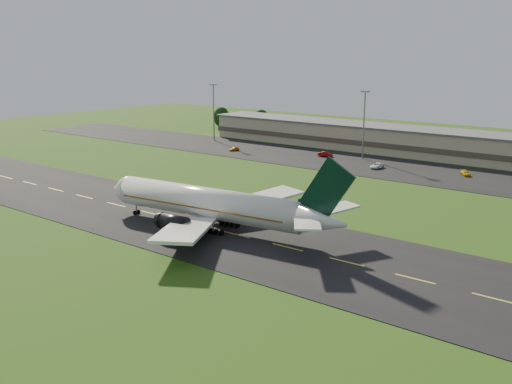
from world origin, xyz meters
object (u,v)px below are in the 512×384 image
Objects in this scene: light_mast_centre at (364,117)px; service_vehicle_a at (234,149)px; terminal at (390,140)px; service_vehicle_d at (465,173)px; light_mast_west at (214,105)px; airliner at (211,204)px; service_vehicle_b at (325,154)px; service_vehicle_c at (377,166)px.

service_vehicle_a is at bearing -161.79° from light_mast_centre.
terminal is 34.17× the size of service_vehicle_d.
terminal is 38.10m from service_vehicle_d.
light_mast_centre is at bearing 135.37° from service_vehicle_d.
service_vehicle_d is at bearing 15.09° from service_vehicle_a.
airliner is at bearing -48.33° from light_mast_west.
light_mast_west is 1.00× the size of light_mast_centre.
light_mast_centre is (-11.12, 79.90, 8.08)m from airliner.
light_mast_centre is (60.00, 0.00, 0.00)m from light_mast_west.
terminal reaches higher than service_vehicle_b.
service_vehicle_d is (43.24, -1.39, -0.13)m from service_vehicle_b.
service_vehicle_c is at bearing -122.63° from service_vehicle_b.
service_vehicle_c is at bearing -72.22° from terminal.
terminal is at bearing -45.36° from service_vehicle_b.
service_vehicle_d is (72.18, 7.62, 0.00)m from service_vehicle_a.
service_vehicle_d is at bearing -106.45° from service_vehicle_b.
service_vehicle_b reaches higher than service_vehicle_c.
service_vehicle_a is at bearing -32.45° from light_mast_west.
light_mast_west is 4.02× the size of service_vehicle_c.
light_mast_centre reaches higher than service_vehicle_d.
light_mast_west is at bearing -165.24° from terminal.
light_mast_centre is 5.66× the size of service_vehicle_a.
light_mast_centre reaches higher than service_vehicle_a.
light_mast_centre is at bearing -94.95° from terminal.
light_mast_centre is 4.48× the size of service_vehicle_b.
service_vehicle_a is 0.71× the size of service_vehicle_c.
light_mast_centre is at bearing 27.27° from service_vehicle_a.
service_vehicle_c is at bearing -8.69° from light_mast_west.
terminal is 31.95× the size of service_vehicle_b.
light_mast_west is at bearing 125.01° from airliner.
service_vehicle_d is (21.52, 74.51, -3.95)m from airliner.
service_vehicle_b is at bearing 26.37° from service_vehicle_a.
light_mast_centre is 43.33m from service_vehicle_a.
service_vehicle_b is at bearing -159.37° from light_mast_centre.
light_mast_centre is 18.91m from service_vehicle_c.
airliner is 77.66m from service_vehicle_d.
service_vehicle_d is at bearing 11.80° from service_vehicle_c.
terminal is 7.13× the size of light_mast_centre.
light_mast_centre reaches higher than service_vehicle_b.
service_vehicle_a is at bearing 150.76° from service_vehicle_d.
terminal is at bearing 14.76° from light_mast_west.
service_vehicle_b is at bearing -120.76° from terminal.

